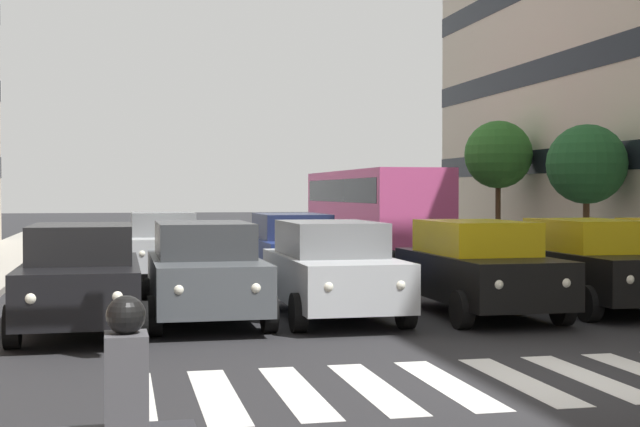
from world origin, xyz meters
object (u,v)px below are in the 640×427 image
object	(u,v)px
car_2	(478,267)
car_5	(81,276)
car_1	(593,263)
car_row2_1	(163,244)
car_row2_0	(293,248)
street_tree_3	(498,155)
street_tree_2	(587,164)
bus_behind_traffic	(372,203)
traffic_light_gantry	(19,64)
car_3	(332,269)
car_4	(204,271)

from	to	relation	value
car_2	car_5	distance (m)	6.98
car_1	car_row2_1	bearing A→B (deg)	-46.44
car_row2_0	street_tree_3	xyz separation A→B (m)	(-9.82, -10.21, 2.76)
car_5	street_tree_2	distance (m)	17.97
car_2	car_row2_0	world-z (taller)	same
bus_behind_traffic	street_tree_3	xyz separation A→B (m)	(-5.08, -0.54, 1.79)
bus_behind_traffic	traffic_light_gantry	bearing A→B (deg)	64.43
street_tree_2	street_tree_3	size ratio (longest dim) A/B	0.87
car_3	car_row2_1	world-z (taller)	same
traffic_light_gantry	street_tree_2	bearing A→B (deg)	-135.51
car_row2_1	traffic_light_gantry	world-z (taller)	traffic_light_gantry
car_3	car_5	distance (m)	4.33
car_4	car_5	world-z (taller)	same
traffic_light_gantry	car_row2_0	bearing A→B (deg)	-115.07
street_tree_3	street_tree_2	bearing A→B (deg)	90.88
car_3	car_5	xyz separation A→B (m)	(4.29, 0.58, 0.00)
traffic_light_gantry	street_tree_3	world-z (taller)	traffic_light_gantry
car_row2_1	bus_behind_traffic	xyz separation A→B (m)	(-7.74, -7.31, 0.97)
car_2	street_tree_2	world-z (taller)	street_tree_2
car_row2_0	bus_behind_traffic	distance (m)	10.81
car_row2_0	street_tree_3	bearing A→B (deg)	-133.89
street_tree_2	street_tree_3	distance (m)	6.43
street_tree_2	street_tree_3	bearing A→B (deg)	-89.12
car_row2_0	car_1	bearing A→B (deg)	129.37
car_4	car_1	bearing A→B (deg)	179.75
car_1	car_2	xyz separation A→B (m)	(2.45, 0.28, 0.00)
car_2	car_5	size ratio (longest dim) A/B	1.00
car_1	car_4	size ratio (longest dim) A/B	1.00
traffic_light_gantry	street_tree_3	bearing A→B (deg)	-125.22
car_1	street_tree_2	bearing A→B (deg)	-118.38
car_3	car_4	world-z (taller)	same
car_4	car_row2_0	bearing A→B (deg)	-114.78
car_1	car_5	distance (m)	9.45
car_2	street_tree_3	bearing A→B (deg)	-114.85
car_3	car_1	bearing A→B (deg)	-179.43
car_2	car_row2_1	size ratio (longest dim) A/B	1.00
car_1	street_tree_3	size ratio (longest dim) A/B	0.93
traffic_light_gantry	street_tree_2	size ratio (longest dim) A/B	1.31
street_tree_2	street_tree_3	xyz separation A→B (m)	(0.10, -6.40, 0.55)
car_2	car_row2_0	xyz separation A→B (m)	(2.29, -6.06, 0.00)
car_1	car_2	distance (m)	2.47
car_row2_1	bus_behind_traffic	size ratio (longest dim) A/B	0.42
car_row2_0	street_tree_2	size ratio (longest dim) A/B	1.06
car_1	car_4	xyz separation A→B (m)	(7.39, -0.03, 0.00)
car_3	car_row2_1	xyz separation A→B (m)	(2.60, -8.19, 0.00)
car_4	car_row2_0	size ratio (longest dim) A/B	1.00
car_1	car_4	distance (m)	7.39
street_tree_3	car_2	bearing A→B (deg)	65.15
car_1	traffic_light_gantry	distance (m)	11.51
car_1	car_row2_0	world-z (taller)	same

